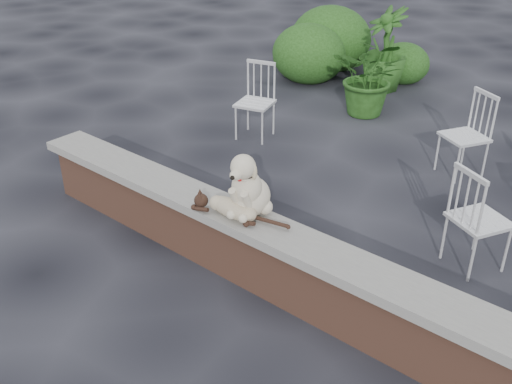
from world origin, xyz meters
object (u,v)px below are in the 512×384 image
Objects in this scene: chair_a at (255,102)px; dog at (251,181)px; potted_plant_b at (385,49)px; cat at (231,207)px; chair_b at (465,135)px; potted_plant_a at (371,76)px; chair_c at (480,218)px.

dog is at bearing -66.26° from chair_a.
potted_plant_b is at bearing 97.92° from dog.
cat is 0.80× the size of potted_plant_b.
dog is 0.60× the size of chair_a.
dog is 0.45× the size of potted_plant_b.
cat is 1.06× the size of chair_b.
chair_b is at bearing 67.99° from cat.
chair_b is (0.60, 2.88, -0.39)m from dog.
cat is 0.91× the size of potted_plant_a.
potted_plant_a is 1.14m from potted_plant_b.
cat is 2.93m from chair_a.
dog is 0.60× the size of chair_c.
cat is at bearing -127.35° from dog.
chair_b reaches higher than cat.
potted_plant_a is at bearing 95.38° from cat.
potted_plant_b reaches higher than potted_plant_a.
chair_c is at bearing -31.66° from chair_a.
dog is at bearing 70.34° from chair_c.
cat is 1.06× the size of chair_c.
potted_plant_a is at bearing 97.04° from dog.
chair_c is at bearing 34.87° from cat.
chair_a is 1.00× the size of chair_b.
potted_plant_b is (0.30, 2.69, 0.16)m from chair_a.
chair_c is 1.78m from chair_b.
chair_c is 3.57m from potted_plant_a.
chair_c is 0.75× the size of potted_plant_b.
dog is 2.96m from chair_b.
chair_c is 4.64m from potted_plant_b.
chair_b is at bearing -35.60° from chair_c.
chair_b is (-0.80, 1.59, 0.00)m from chair_c.
potted_plant_b is at bearing 166.25° from chair_b.
chair_a is 1.76m from potted_plant_a.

